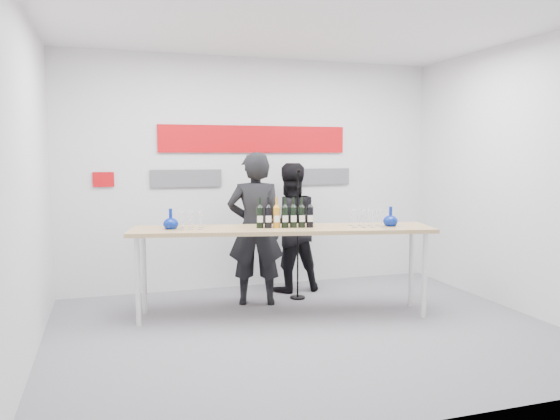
{
  "coord_description": "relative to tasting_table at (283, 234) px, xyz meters",
  "views": [
    {
      "loc": [
        -1.86,
        -4.97,
        1.76
      ],
      "look_at": [
        -0.07,
        0.66,
        1.15
      ],
      "focal_mm": 35.0,
      "sensor_mm": 36.0,
      "label": 1
    }
  ],
  "objects": [
    {
      "name": "presenter_left",
      "position": [
        -0.16,
        0.55,
        -0.01
      ],
      "size": [
        0.74,
        0.59,
        1.78
      ],
      "primitive_type": "imported",
      "rotation": [
        0.0,
        0.0,
        2.85
      ],
      "color": "black",
      "rests_on": "ground"
    },
    {
      "name": "tasting_table",
      "position": [
        0.0,
        0.0,
        0.0
      ],
      "size": [
        3.3,
        1.31,
        0.97
      ],
      "rotation": [
        0.0,
        0.0,
        -0.21
      ],
      "color": "tan",
      "rests_on": "ground"
    },
    {
      "name": "signage",
      "position": [
        0.01,
        1.41,
        0.91
      ],
      "size": [
        3.38,
        0.02,
        0.79
      ],
      "color": "#BF080E",
      "rests_on": "back_wall"
    },
    {
      "name": "mic_stand",
      "position": [
        0.39,
        0.61,
        -0.42
      ],
      "size": [
        0.18,
        0.18,
        1.58
      ],
      "rotation": [
        0.0,
        0.0,
        -0.34
      ],
      "color": "black",
      "rests_on": "ground"
    },
    {
      "name": "decanter_right",
      "position": [
        1.16,
        -0.24,
        0.18
      ],
      "size": [
        0.16,
        0.16,
        0.21
      ],
      "primitive_type": null,
      "color": "navy",
      "rests_on": "tasting_table"
    },
    {
      "name": "glasses_right",
      "position": [
        0.89,
        -0.19,
        0.17
      ],
      "size": [
        0.39,
        0.28,
        0.18
      ],
      "color": "silver",
      "rests_on": "tasting_table"
    },
    {
      "name": "decanter_left",
      "position": [
        -1.16,
        0.25,
        0.18
      ],
      "size": [
        0.16,
        0.16,
        0.21
      ],
      "primitive_type": null,
      "color": "navy",
      "rests_on": "tasting_table"
    },
    {
      "name": "ground",
      "position": [
        0.07,
        -0.56,
        -0.9
      ],
      "size": [
        5.0,
        5.0,
        0.0
      ],
      "primitive_type": "plane",
      "color": "slate",
      "rests_on": "ground"
    },
    {
      "name": "back_wall",
      "position": [
        0.07,
        1.44,
        0.6
      ],
      "size": [
        5.0,
        0.04,
        3.0
      ],
      "primitive_type": "cube",
      "color": "silver",
      "rests_on": "ground"
    },
    {
      "name": "glasses_left",
      "position": [
        -0.95,
        0.2,
        0.17
      ],
      "size": [
        0.29,
        0.26,
        0.18
      ],
      "color": "silver",
      "rests_on": "tasting_table"
    },
    {
      "name": "wine_bottles",
      "position": [
        0.02,
        -0.02,
        0.24
      ],
      "size": [
        0.62,
        0.2,
        0.33
      ],
      "rotation": [
        0.0,
        0.0,
        -0.21
      ],
      "color": "black",
      "rests_on": "tasting_table"
    },
    {
      "name": "presenter_right",
      "position": [
        0.42,
        1.02,
        -0.08
      ],
      "size": [
        0.82,
        0.65,
        1.64
      ],
      "primitive_type": "imported",
      "rotation": [
        0.0,
        0.0,
        3.18
      ],
      "color": "black",
      "rests_on": "ground"
    }
  ]
}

